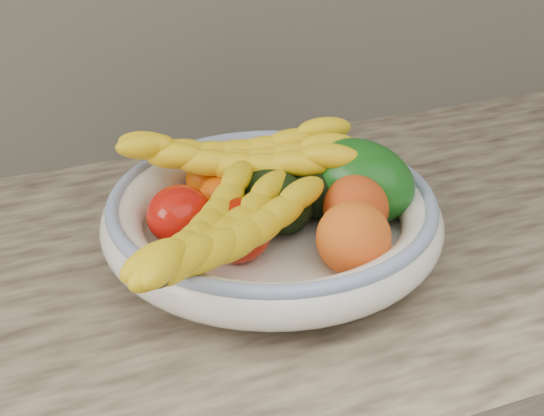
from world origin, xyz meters
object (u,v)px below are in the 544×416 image
Objects in this scene: banana_bunch_front at (220,240)px; green_mango at (358,181)px; banana_bunch_back at (237,163)px; fruit_bowl at (272,217)px.

green_mango is at bearing -20.00° from banana_bunch_front.
green_mango is 0.21m from banana_bunch_front.
green_mango is 0.15m from banana_bunch_back.
green_mango is 0.47× the size of banana_bunch_front.
banana_bunch_back is at bearing 115.49° from green_mango.
green_mango is at bearing -1.96° from fruit_bowl.
green_mango reaches higher than banana_bunch_back.
green_mango is at bearing -11.62° from banana_bunch_back.
fruit_bowl is at bearing -57.51° from banana_bunch_back.
banana_bunch_front reaches higher than fruit_bowl.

